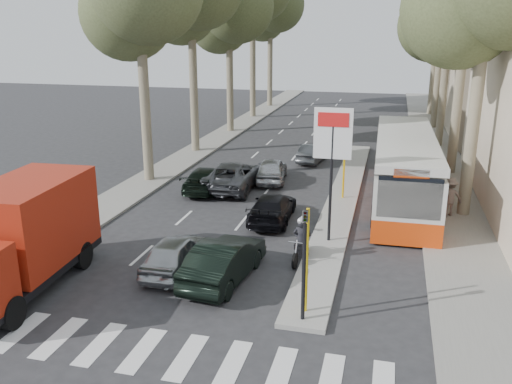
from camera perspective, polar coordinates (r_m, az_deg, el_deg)
ground at (r=18.82m, az=-4.28°, el=-10.13°), size 120.00×120.00×0.00m
sidewalk_right at (r=41.85m, az=18.27°, el=4.38°), size 3.20×70.00×0.12m
median_left at (r=46.65m, az=-2.82°, el=6.44°), size 2.40×64.00×0.12m
traffic_island at (r=28.25m, az=9.09°, el=-0.73°), size 1.50×26.00×0.16m
billboard at (r=21.53m, az=8.01°, el=3.76°), size 1.50×12.10×5.60m
traffic_light_island at (r=15.74m, az=5.13°, el=-5.79°), size 0.16×0.41×3.60m
tree_l_c at (r=45.94m, az=-2.67°, el=18.78°), size 7.40×7.20×13.71m
tree_l_e at (r=61.49m, az=1.67°, el=18.96°), size 7.40×7.20×14.49m
tree_r_c at (r=42.14m, az=20.04°, el=17.53°), size 7.40×7.20×13.32m
tree_r_e at (r=58.12m, az=18.86°, el=17.90°), size 7.40×7.20×14.10m
silver_hatchback at (r=20.05m, az=-8.47°, el=-6.40°), size 1.65×3.95×1.34m
dark_hatchback at (r=19.11m, az=-3.38°, el=-7.19°), size 2.04×4.66×1.49m
queue_car_a at (r=29.78m, az=-2.46°, el=1.74°), size 2.62×5.45×1.50m
queue_car_b at (r=24.83m, az=1.71°, el=-1.65°), size 1.93×4.44×1.27m
queue_car_c at (r=31.23m, az=1.64°, el=2.36°), size 2.12×4.23×1.39m
queue_car_d at (r=36.05m, az=5.99°, el=4.10°), size 1.75×3.77×1.20m
queue_car_e at (r=29.57m, az=-5.22°, el=1.36°), size 1.95×4.49×1.28m
red_truck at (r=19.73m, az=-23.51°, el=-4.21°), size 2.96×6.90×3.61m
city_bus at (r=28.32m, az=15.33°, el=2.53°), size 3.06×12.98×3.41m
motorcycle at (r=20.81m, az=4.85°, el=-4.99°), size 0.78×2.06×1.75m
pedestrian_near at (r=26.73m, az=17.76°, el=-0.54°), size 0.71×1.00×1.54m
pedestrian_far at (r=26.62m, az=19.72°, el=-0.48°), size 1.29×0.87×1.83m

